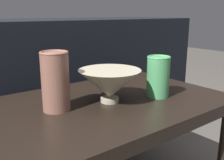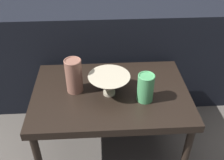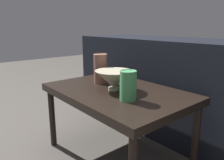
% 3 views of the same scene
% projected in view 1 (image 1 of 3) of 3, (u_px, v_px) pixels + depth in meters
% --- Properties ---
extents(table, '(0.78, 0.53, 0.41)m').
position_uv_depth(table, '(109.00, 112.00, 0.88)').
color(table, black).
rests_on(table, ground_plane).
extents(couch_backdrop, '(1.65, 0.50, 0.66)m').
position_uv_depth(couch_backdrop, '(43.00, 86.00, 1.32)').
color(couch_backdrop, black).
rests_on(couch_backdrop, ground_plane).
extents(bowl, '(0.20, 0.20, 0.11)m').
position_uv_depth(bowl, '(110.00, 84.00, 0.84)').
color(bowl, '#B2A88E').
rests_on(bowl, table).
extents(vase_textured_left, '(0.08, 0.08, 0.18)m').
position_uv_depth(vase_textured_left, '(55.00, 81.00, 0.76)').
color(vase_textured_left, brown).
rests_on(vase_textured_left, table).
extents(vase_colorful_right, '(0.08, 0.08, 0.14)m').
position_uv_depth(vase_colorful_right, '(158.00, 76.00, 0.89)').
color(vase_colorful_right, '#47995B').
rests_on(vase_colorful_right, table).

